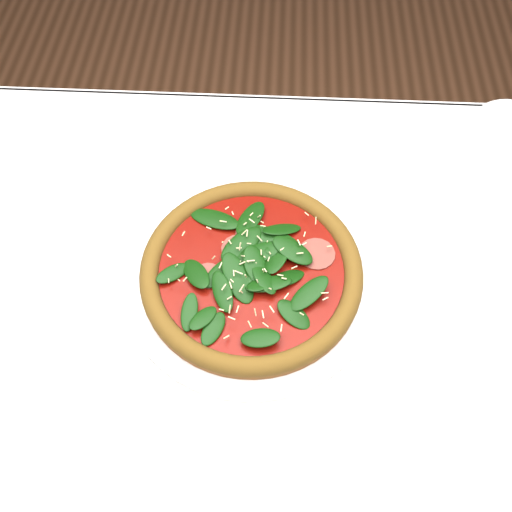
{
  "coord_description": "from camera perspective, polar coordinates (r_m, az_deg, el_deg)",
  "views": [
    {
      "loc": [
        0.02,
        -0.35,
        1.43
      ],
      "look_at": [
        -0.0,
        0.06,
        0.77
      ],
      "focal_mm": 40.0,
      "sensor_mm": 36.0,
      "label": 1
    }
  ],
  "objects": [
    {
      "name": "ground",
      "position": [
        1.47,
        0.07,
        -18.51
      ],
      "size": [
        6.0,
        6.0,
        0.0
      ],
      "primitive_type": "plane",
      "color": "brown",
      "rests_on": "ground"
    },
    {
      "name": "dining_table",
      "position": [
        0.85,
        0.11,
        -8.04
      ],
      "size": [
        1.21,
        0.81,
        0.75
      ],
      "color": "white",
      "rests_on": "ground"
    },
    {
      "name": "plate",
      "position": [
        0.78,
        -0.46,
        -2.06
      ],
      "size": [
        0.35,
        0.35,
        0.01
      ],
      "color": "white",
      "rests_on": "dining_table"
    },
    {
      "name": "pizza",
      "position": [
        0.76,
        -0.47,
        -1.31
      ],
      "size": [
        0.36,
        0.36,
        0.04
      ],
      "rotation": [
        0.0,
        0.0,
        0.21
      ],
      "color": "#975E24",
      "rests_on": "plate"
    }
  ]
}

